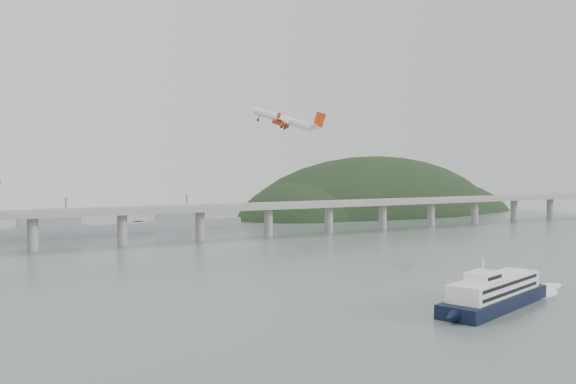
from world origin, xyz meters
TOP-DOWN VIEW (x-y plane):
  - ground at (0.00, 0.00)m, footprint 900.00×900.00m
  - bridge at (-1.15, 200.00)m, footprint 800.00×22.00m
  - headland at (285.18, 331.75)m, footprint 365.00×155.00m
  - ferry at (29.86, -27.86)m, footprint 89.62×35.89m
  - airliner at (13.60, 80.41)m, footprint 29.30×30.74m

SIDE VIEW (x-z plane):
  - headland at x=285.18m, z-range -97.34..58.66m
  - ground at x=0.00m, z-range 0.00..0.00m
  - ferry at x=29.86m, z-range -3.97..13.37m
  - bridge at x=-1.15m, z-range 5.70..29.60m
  - airliner at x=13.60m, z-range 61.42..75.43m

